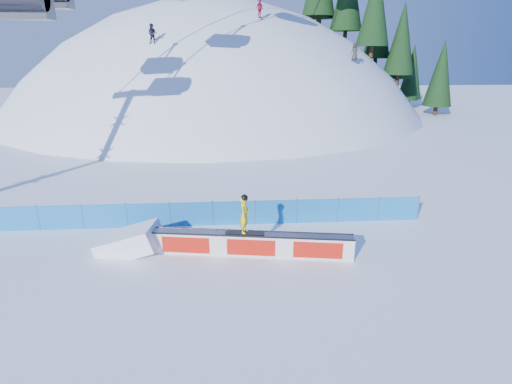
{
  "coord_description": "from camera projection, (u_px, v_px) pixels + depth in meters",
  "views": [
    {
      "loc": [
        1.86,
        -13.0,
        7.93
      ],
      "look_at": [
        3.01,
        3.88,
        1.86
      ],
      "focal_mm": 28.0,
      "sensor_mm": 36.0,
      "label": 1
    }
  ],
  "objects": [
    {
      "name": "treeline",
      "position": [
        388.0,
        27.0,
        49.16
      ],
      "size": [
        21.42,
        9.8,
        19.99
      ],
      "color": "#322014",
      "rests_on": "ground"
    },
    {
      "name": "snow_ramp",
      "position": [
        131.0,
        250.0,
        16.72
      ],
      "size": [
        2.83,
        2.01,
        1.63
      ],
      "primitive_type": null,
      "rotation": [
        0.0,
        -0.31,
        -0.15
      ],
      "color": "white",
      "rests_on": "ground"
    },
    {
      "name": "distant_skiers",
      "position": [
        227.0,
        18.0,
        38.68
      ],
      "size": [
        19.89,
        10.31,
        7.56
      ],
      "color": "black",
      "rests_on": "ground"
    },
    {
      "name": "snow_hill",
      "position": [
        219.0,
        231.0,
        60.28
      ],
      "size": [
        64.0,
        64.0,
        64.0
      ],
      "color": "white",
      "rests_on": "ground"
    },
    {
      "name": "rail_box",
      "position": [
        252.0,
        244.0,
        16.15
      ],
      "size": [
        8.15,
        1.8,
        0.98
      ],
      "rotation": [
        0.0,
        0.0,
        -0.15
      ],
      "color": "silver",
      "rests_on": "ground"
    },
    {
      "name": "snowboarder",
      "position": [
        245.0,
        214.0,
        15.74
      ],
      "size": [
        1.59,
        0.64,
        1.64
      ],
      "rotation": [
        0.0,
        0.0,
        1.28
      ],
      "color": "black",
      "rests_on": "rail_box"
    },
    {
      "name": "ground",
      "position": [
        182.0,
        276.0,
        14.76
      ],
      "size": [
        160.0,
        160.0,
        0.0
      ],
      "primitive_type": "plane",
      "color": "white",
      "rests_on": "ground"
    },
    {
      "name": "safety_fence",
      "position": [
        192.0,
        214.0,
        18.79
      ],
      "size": [
        22.05,
        0.05,
        1.3
      ],
      "color": "#166DBB",
      "rests_on": "ground"
    }
  ]
}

